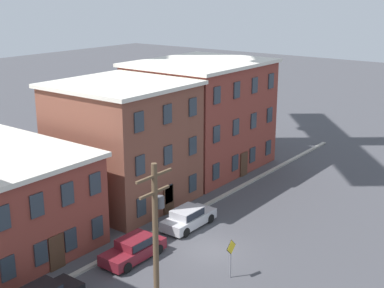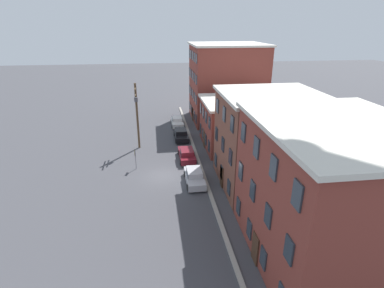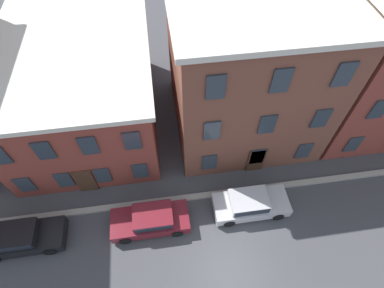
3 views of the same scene
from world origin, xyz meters
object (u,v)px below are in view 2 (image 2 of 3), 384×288
(car_white, at_px, (177,121))
(car_maroon, at_px, (187,154))
(car_silver, at_px, (194,176))
(utility_pole, at_px, (137,113))
(car_black, at_px, (181,134))
(caution_sign, at_px, (135,156))

(car_white, xyz_separation_m, car_maroon, (13.30, 0.07, 0.00))
(car_maroon, height_order, car_silver, same)
(car_silver, xyz_separation_m, utility_pole, (-10.35, -6.07, 4.14))
(car_silver, bearing_deg, car_white, -179.30)
(car_silver, bearing_deg, car_black, -179.18)
(car_white, distance_m, car_black, 6.20)
(car_maroon, xyz_separation_m, caution_sign, (1.74, -6.08, 0.88))
(car_black, height_order, utility_pole, utility_pole)
(car_black, relative_size, caution_sign, 1.80)
(car_black, xyz_separation_m, caution_sign, (8.83, -6.05, 0.88))
(car_white, height_order, car_silver, same)
(car_black, distance_m, car_maroon, 7.09)
(car_silver, xyz_separation_m, caution_sign, (-4.04, -6.24, 0.88))
(car_silver, height_order, utility_pole, utility_pole)
(car_black, bearing_deg, caution_sign, -34.42)
(car_black, relative_size, car_silver, 1.00)
(car_silver, distance_m, caution_sign, 7.48)
(car_black, bearing_deg, car_silver, 0.82)
(caution_sign, bearing_deg, car_maroon, 105.96)
(car_silver, bearing_deg, utility_pole, -149.60)
(car_white, height_order, car_black, same)
(car_maroon, xyz_separation_m, utility_pole, (-4.57, -5.91, 4.14))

